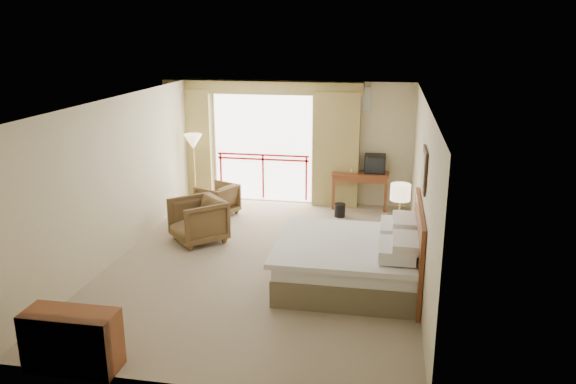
% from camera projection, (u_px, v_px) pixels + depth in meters
% --- Properties ---
extents(floor, '(7.00, 7.00, 0.00)m').
position_uv_depth(floor, '(265.00, 261.00, 9.46)').
color(floor, gray).
rests_on(floor, ground).
extents(ceiling, '(7.00, 7.00, 0.00)m').
position_uv_depth(ceiling, '(263.00, 100.00, 8.70)').
color(ceiling, white).
rests_on(ceiling, wall_back).
extents(wall_back, '(5.00, 0.00, 5.00)m').
position_uv_depth(wall_back, '(298.00, 143.00, 12.38)').
color(wall_back, '#C9BC90').
rests_on(wall_back, ground).
extents(wall_front, '(5.00, 0.00, 5.00)m').
position_uv_depth(wall_front, '(189.00, 273.00, 5.77)').
color(wall_front, '#C9BC90').
rests_on(wall_front, ground).
extents(wall_left, '(0.00, 7.00, 7.00)m').
position_uv_depth(wall_left, '(120.00, 177.00, 9.51)').
color(wall_left, '#C9BC90').
rests_on(wall_left, ground).
extents(wall_right, '(0.00, 7.00, 7.00)m').
position_uv_depth(wall_right, '(422.00, 192.00, 8.65)').
color(wall_right, '#C9BC90').
rests_on(wall_right, ground).
extents(balcony_door, '(2.40, 0.00, 2.40)m').
position_uv_depth(balcony_door, '(263.00, 148.00, 12.54)').
color(balcony_door, white).
rests_on(balcony_door, wall_back).
extents(balcony_railing, '(2.09, 0.03, 1.02)m').
position_uv_depth(balcony_railing, '(263.00, 165.00, 12.63)').
color(balcony_railing, '#B7140F').
rests_on(balcony_railing, wall_back).
extents(curtain_left, '(1.00, 0.26, 2.50)m').
position_uv_depth(curtain_left, '(191.00, 145.00, 12.69)').
color(curtain_left, olive).
rests_on(curtain_left, wall_back).
extents(curtain_right, '(1.00, 0.26, 2.50)m').
position_uv_depth(curtain_right, '(336.00, 150.00, 12.13)').
color(curtain_right, olive).
rests_on(curtain_right, wall_back).
extents(valance, '(4.40, 0.22, 0.28)m').
position_uv_depth(valance, '(261.00, 88.00, 12.07)').
color(valance, olive).
rests_on(valance, wall_back).
extents(hvac_vent, '(0.50, 0.04, 0.50)m').
position_uv_depth(hvac_vent, '(359.00, 99.00, 11.85)').
color(hvac_vent, silver).
rests_on(hvac_vent, wall_back).
extents(bed, '(2.13, 2.06, 0.97)m').
position_uv_depth(bed, '(352.00, 261.00, 8.53)').
color(bed, brown).
rests_on(bed, floor).
extents(headboard, '(0.06, 2.10, 1.30)m').
position_uv_depth(headboard, '(418.00, 248.00, 8.29)').
color(headboard, brown).
rests_on(headboard, wall_right).
extents(framed_art, '(0.04, 0.72, 0.60)m').
position_uv_depth(framed_art, '(424.00, 170.00, 7.95)').
color(framed_art, black).
rests_on(framed_art, wall_right).
extents(nightstand, '(0.50, 0.58, 0.65)m').
position_uv_depth(nightstand, '(398.00, 238.00, 9.60)').
color(nightstand, brown).
rests_on(nightstand, floor).
extents(table_lamp, '(0.34, 0.34, 0.60)m').
position_uv_depth(table_lamp, '(400.00, 193.00, 9.42)').
color(table_lamp, tan).
rests_on(table_lamp, nightstand).
extents(phone, '(0.20, 0.18, 0.08)m').
position_uv_depth(phone, '(396.00, 220.00, 9.36)').
color(phone, black).
rests_on(phone, nightstand).
extents(desk, '(1.21, 0.59, 0.79)m').
position_uv_depth(desk, '(361.00, 179.00, 12.21)').
color(desk, brown).
rests_on(desk, floor).
extents(tv, '(0.44, 0.35, 0.40)m').
position_uv_depth(tv, '(375.00, 164.00, 12.00)').
color(tv, black).
rests_on(tv, desk).
extents(coffee_maker, '(0.12, 0.12, 0.25)m').
position_uv_depth(coffee_maker, '(345.00, 166.00, 12.14)').
color(coffee_maker, black).
rests_on(coffee_maker, desk).
extents(cup, '(0.07, 0.07, 0.09)m').
position_uv_depth(cup, '(351.00, 170.00, 12.09)').
color(cup, white).
rests_on(cup, desk).
extents(wastebasket, '(0.27, 0.27, 0.28)m').
position_uv_depth(wastebasket, '(340.00, 210.00, 11.67)').
color(wastebasket, black).
rests_on(wastebasket, floor).
extents(armchair_far, '(0.96, 0.95, 0.66)m').
position_uv_depth(armchair_far, '(218.00, 215.00, 11.83)').
color(armchair_far, '#4E3922').
rests_on(armchair_far, floor).
extents(armchair_near, '(1.24, 1.24, 0.81)m').
position_uv_depth(armchair_near, '(199.00, 241.00, 10.36)').
color(armchair_near, '#4E3922').
rests_on(armchair_near, floor).
extents(side_table, '(0.48, 0.48, 0.52)m').
position_uv_depth(side_table, '(184.00, 210.00, 10.95)').
color(side_table, black).
rests_on(side_table, floor).
extents(book, '(0.28, 0.29, 0.02)m').
position_uv_depth(book, '(184.00, 202.00, 10.91)').
color(book, white).
rests_on(book, side_table).
extents(floor_lamp, '(0.40, 0.40, 1.58)m').
position_uv_depth(floor_lamp, '(193.00, 144.00, 12.18)').
color(floor_lamp, tan).
rests_on(floor_lamp, floor).
extents(dresser, '(1.07, 0.45, 0.71)m').
position_uv_depth(dresser, '(72.00, 341.00, 6.38)').
color(dresser, brown).
rests_on(dresser, floor).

